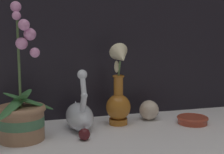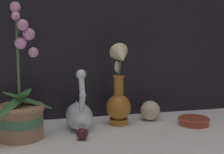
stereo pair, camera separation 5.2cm
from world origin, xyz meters
The scene contains 7 objects.
ground_plane centered at (0.00, 0.00, 0.00)m, with size 2.80×2.80×0.00m, color white.
orchid_potted_plant centered at (-0.31, 0.09, 0.09)m, with size 0.19×0.22×0.44m.
swan_figurine centered at (-0.11, 0.14, 0.05)m, with size 0.10×0.20×0.22m.
blue_vase centered at (0.05, 0.16, 0.12)m, with size 0.09×0.12×0.31m.
glass_sphere centered at (0.18, 0.19, 0.04)m, with size 0.08×0.08×0.08m.
amber_dish centered at (0.32, 0.09, 0.02)m, with size 0.12×0.12×0.03m.
glass_bauble centered at (-0.11, 0.02, 0.02)m, with size 0.04×0.04×0.04m.
Camera 2 is at (-0.25, -0.95, 0.35)m, focal length 50.00 mm.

